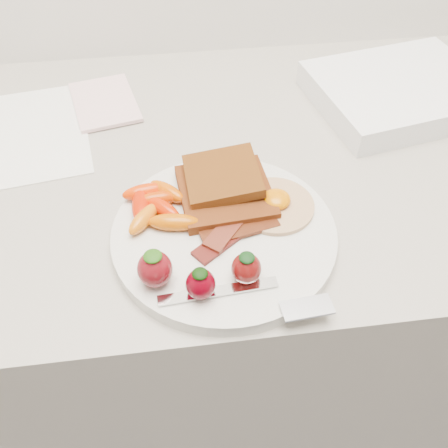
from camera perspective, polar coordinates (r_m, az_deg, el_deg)
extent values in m
cube|color=gray|center=(1.07, 0.24, -10.95)|extent=(2.00, 0.60, 0.90)
cylinder|color=silver|center=(0.60, 0.00, -1.22)|extent=(0.27, 0.27, 0.02)
cube|color=#331C08|center=(0.63, 0.17, 3.59)|extent=(0.12, 0.12, 0.01)
cube|color=#3A1507|center=(0.63, -0.18, 5.53)|extent=(0.10, 0.10, 0.02)
cylinder|color=beige|center=(0.62, 5.84, 2.12)|extent=(0.12, 0.12, 0.01)
ellipsoid|color=#D36D00|center=(0.62, 6.01, 2.82)|extent=(0.04, 0.04, 0.02)
cube|color=#3E0F0C|center=(0.59, 0.41, -1.51)|extent=(0.09, 0.08, 0.00)
cube|color=black|center=(0.59, 1.84, -0.65)|extent=(0.10, 0.04, 0.00)
cube|color=#3F1309|center=(0.59, 0.94, 0.11)|extent=(0.08, 0.09, 0.00)
ellipsoid|color=#C53700|center=(0.62, -7.77, 2.80)|extent=(0.05, 0.02, 0.02)
ellipsoid|color=red|center=(0.61, -7.07, 1.82)|extent=(0.05, 0.05, 0.02)
ellipsoid|color=#D6680B|center=(0.60, -9.16, 0.60)|extent=(0.05, 0.06, 0.02)
ellipsoid|color=#C74D00|center=(0.63, -6.51, 3.72)|extent=(0.05, 0.05, 0.02)
ellipsoid|color=red|center=(0.64, -9.01, 3.69)|extent=(0.06, 0.03, 0.02)
ellipsoid|color=#B75001|center=(0.59, -5.74, 0.21)|extent=(0.07, 0.03, 0.02)
ellipsoid|color=#BF1A00|center=(0.62, -9.48, 2.12)|extent=(0.02, 0.06, 0.02)
ellipsoid|color=maroon|center=(0.54, -7.91, -5.12)|extent=(0.04, 0.04, 0.04)
ellipsoid|color=#1F4C0D|center=(0.52, -8.15, -3.66)|extent=(0.02, 0.02, 0.01)
ellipsoid|color=#55000B|center=(0.52, -2.70, -6.88)|extent=(0.03, 0.03, 0.04)
ellipsoid|color=black|center=(0.51, -2.77, -5.68)|extent=(0.02, 0.02, 0.01)
ellipsoid|color=#580B0A|center=(0.54, 2.56, -5.11)|extent=(0.03, 0.03, 0.04)
ellipsoid|color=black|center=(0.52, 2.63, -3.85)|extent=(0.02, 0.02, 0.01)
cube|color=silver|center=(0.54, -0.67, -7.67)|extent=(0.13, 0.02, 0.00)
cube|color=silver|center=(0.53, 9.47, -9.41)|extent=(0.06, 0.03, 0.00)
cube|color=white|center=(0.82, -21.57, 9.55)|extent=(0.21, 0.26, 0.00)
cube|color=beige|center=(0.85, -13.50, 13.41)|extent=(0.12, 0.16, 0.01)
cube|color=white|center=(0.87, 19.46, 14.10)|extent=(0.30, 0.26, 0.04)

